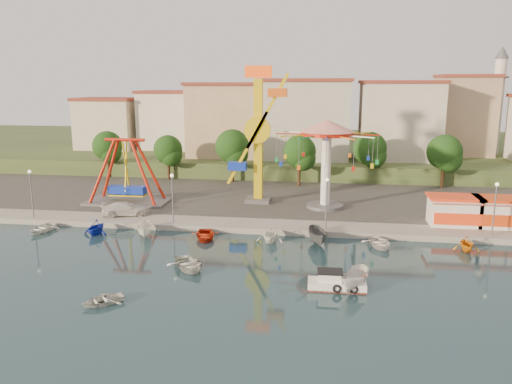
% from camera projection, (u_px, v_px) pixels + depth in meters
% --- Properties ---
extents(ground, '(200.00, 200.00, 0.00)m').
position_uv_depth(ground, '(222.00, 279.00, 39.33)').
color(ground, '#142B37').
rests_on(ground, ground).
extents(quay_deck, '(200.00, 100.00, 0.60)m').
position_uv_depth(quay_deck, '(287.00, 159.00, 99.18)').
color(quay_deck, '#9E998E').
rests_on(quay_deck, ground).
extents(asphalt_pad, '(90.00, 28.00, 0.01)m').
position_uv_depth(asphalt_pad, '(268.00, 191.00, 68.19)').
color(asphalt_pad, '#4C4944').
rests_on(asphalt_pad, quay_deck).
extents(hill_terrace, '(200.00, 60.00, 3.00)m').
position_uv_depth(hill_terrace, '(289.00, 149.00, 103.75)').
color(hill_terrace, '#384C26').
rests_on(hill_terrace, ground).
extents(pirate_ship_ride, '(10.00, 5.00, 8.00)m').
position_uv_depth(pirate_ship_ride, '(126.00, 173.00, 60.83)').
color(pirate_ship_ride, '#59595E').
rests_on(pirate_ship_ride, quay_deck).
extents(kamikaze_tower, '(5.36, 3.10, 16.50)m').
position_uv_depth(kamikaze_tower, '(260.00, 138.00, 60.18)').
color(kamikaze_tower, '#59595E').
rests_on(kamikaze_tower, quay_deck).
extents(wave_swinger, '(11.60, 11.60, 10.40)m').
position_uv_depth(wave_swinger, '(327.00, 144.00, 57.69)').
color(wave_swinger, '#59595E').
rests_on(wave_swinger, quay_deck).
extents(booth_left, '(5.40, 3.78, 3.08)m').
position_uv_depth(booth_left, '(454.00, 210.00, 51.83)').
color(booth_left, white).
rests_on(booth_left, quay_deck).
extents(booth_mid, '(5.40, 3.78, 3.08)m').
position_uv_depth(booth_mid, '(501.00, 212.00, 51.18)').
color(booth_mid, white).
rests_on(booth_mid, quay_deck).
extents(lamp_post_0, '(0.14, 0.14, 5.00)m').
position_uv_depth(lamp_post_0, '(32.00, 195.00, 54.58)').
color(lamp_post_0, '#59595E').
rests_on(lamp_post_0, quay_deck).
extents(lamp_post_1, '(0.14, 0.14, 5.00)m').
position_uv_depth(lamp_post_1, '(173.00, 200.00, 52.34)').
color(lamp_post_1, '#59595E').
rests_on(lamp_post_1, quay_deck).
extents(lamp_post_2, '(0.14, 0.14, 5.00)m').
position_uv_depth(lamp_post_2, '(326.00, 205.00, 50.10)').
color(lamp_post_2, '#59595E').
rests_on(lamp_post_2, quay_deck).
extents(lamp_post_3, '(0.14, 0.14, 5.00)m').
position_uv_depth(lamp_post_3, '(494.00, 211.00, 47.87)').
color(lamp_post_3, '#59595E').
rests_on(lamp_post_3, quay_deck).
extents(tree_0, '(4.60, 4.60, 7.19)m').
position_uv_depth(tree_0, '(107.00, 146.00, 77.52)').
color(tree_0, '#382314').
rests_on(tree_0, quay_deck).
extents(tree_1, '(4.35, 4.35, 6.80)m').
position_uv_depth(tree_1, '(168.00, 150.00, 75.47)').
color(tree_1, '#382314').
rests_on(tree_1, quay_deck).
extents(tree_2, '(5.02, 5.02, 7.85)m').
position_uv_depth(tree_2, '(232.00, 146.00, 73.50)').
color(tree_2, '#382314').
rests_on(tree_2, quay_deck).
extents(tree_3, '(4.68, 4.68, 7.32)m').
position_uv_depth(tree_3, '(299.00, 151.00, 70.78)').
color(tree_3, '#382314').
rests_on(tree_3, quay_deck).
extents(tree_4, '(4.86, 4.86, 7.60)m').
position_uv_depth(tree_4, '(370.00, 149.00, 72.23)').
color(tree_4, '#382314').
rests_on(tree_4, quay_deck).
extents(tree_5, '(4.83, 4.83, 7.54)m').
position_uv_depth(tree_5, '(444.00, 152.00, 69.08)').
color(tree_5, '#382314').
rests_on(tree_5, quay_deck).
extents(building_0, '(9.26, 9.53, 11.87)m').
position_uv_depth(building_0, '(89.00, 119.00, 86.59)').
color(building_0, beige).
rests_on(building_0, hill_terrace).
extents(building_1, '(12.33, 9.01, 8.63)m').
position_uv_depth(building_1, '(165.00, 126.00, 90.39)').
color(building_1, silver).
rests_on(building_1, hill_terrace).
extents(building_2, '(11.95, 9.28, 11.23)m').
position_uv_depth(building_2, '(237.00, 120.00, 88.83)').
color(building_2, tan).
rests_on(building_2, hill_terrace).
extents(building_3, '(12.59, 10.50, 9.20)m').
position_uv_depth(building_3, '(314.00, 128.00, 84.07)').
color(building_3, beige).
rests_on(building_3, hill_terrace).
extents(building_4, '(10.75, 9.23, 9.24)m').
position_uv_depth(building_4, '(394.00, 127.00, 85.47)').
color(building_4, beige).
rests_on(building_4, hill_terrace).
extents(building_5, '(12.77, 10.96, 11.21)m').
position_uv_depth(building_5, '(479.00, 123.00, 81.58)').
color(building_5, tan).
rests_on(building_5, hill_terrace).
extents(minaret, '(2.80, 2.80, 18.00)m').
position_uv_depth(minaret, '(498.00, 98.00, 83.77)').
color(minaret, silver).
rests_on(minaret, hill_terrace).
extents(cabin_motorboat, '(4.35, 1.83, 1.52)m').
position_uv_depth(cabin_motorboat, '(335.00, 284.00, 37.36)').
color(cabin_motorboat, white).
rests_on(cabin_motorboat, ground).
extents(rowboat_a, '(4.80, 5.01, 0.84)m').
position_uv_depth(rowboat_a, '(189.00, 264.00, 41.31)').
color(rowboat_a, silver).
rests_on(rowboat_a, ground).
extents(rowboat_b, '(3.59, 3.53, 0.61)m').
position_uv_depth(rowboat_b, '(103.00, 300.00, 34.84)').
color(rowboat_b, silver).
rests_on(rowboat_b, ground).
extents(skiff, '(2.94, 4.22, 1.53)m').
position_uv_depth(skiff, '(355.00, 280.00, 37.19)').
color(skiff, silver).
rests_on(skiff, ground).
extents(van, '(5.53, 3.63, 1.49)m').
position_uv_depth(van, '(126.00, 209.00, 55.70)').
color(van, silver).
rests_on(van, quay_deck).
extents(moored_boat_0, '(2.99, 3.87, 0.74)m').
position_uv_depth(moored_boat_0, '(41.00, 228.00, 51.69)').
color(moored_boat_0, silver).
rests_on(moored_boat_0, ground).
extents(moored_boat_1, '(2.82, 3.18, 1.54)m').
position_uv_depth(moored_boat_1, '(96.00, 227.00, 50.76)').
color(moored_boat_1, '#1326AD').
rests_on(moored_boat_1, ground).
extents(moored_boat_2, '(2.32, 3.83, 1.39)m').
position_uv_depth(moored_boat_2, '(145.00, 230.00, 50.05)').
color(moored_boat_2, white).
rests_on(moored_boat_2, ground).
extents(moored_boat_3, '(3.65, 4.43, 0.80)m').
position_uv_depth(moored_boat_3, '(205.00, 235.00, 49.24)').
color(moored_boat_3, red).
rests_on(moored_boat_3, ground).
extents(moored_boat_4, '(3.09, 3.46, 1.65)m').
position_uv_depth(moored_boat_4, '(271.00, 234.00, 48.24)').
color(moored_boat_4, white).
rests_on(moored_boat_4, ground).
extents(moored_boat_5, '(2.43, 4.34, 1.58)m').
position_uv_depth(moored_boat_5, '(318.00, 236.00, 47.61)').
color(moored_boat_5, '#545559').
rests_on(moored_boat_5, ground).
extents(moored_boat_6, '(3.64, 4.40, 0.79)m').
position_uv_depth(moored_boat_6, '(379.00, 243.00, 46.89)').
color(moored_boat_6, white).
rests_on(moored_boat_6, ground).
extents(moored_boat_7, '(2.52, 2.87, 1.44)m').
position_uv_depth(moored_boat_7, '(466.00, 243.00, 45.73)').
color(moored_boat_7, orange).
rests_on(moored_boat_7, ground).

